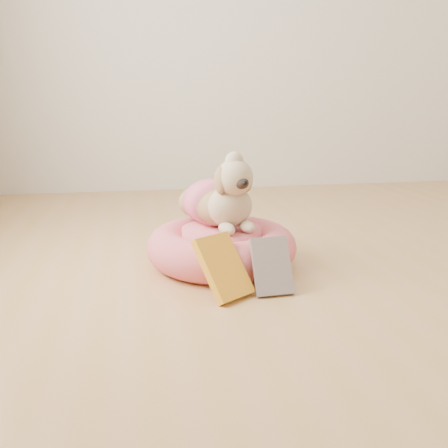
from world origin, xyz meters
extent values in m
cylinder|color=#D85459|center=(-0.68, 0.50, 0.04)|extent=(0.43, 0.43, 0.09)
torus|color=#D85459|center=(-0.68, 0.50, 0.08)|extent=(0.59, 0.59, 0.15)
cylinder|color=#D85459|center=(-0.68, 0.50, 0.11)|extent=(0.31, 0.31, 0.08)
cube|color=yellow|center=(-0.73, 0.18, 0.10)|extent=(0.21, 0.21, 0.20)
cube|color=silver|center=(-0.56, 0.19, 0.09)|extent=(0.14, 0.12, 0.18)
camera|label=1|loc=(-1.01, -1.35, 0.63)|focal=40.00mm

